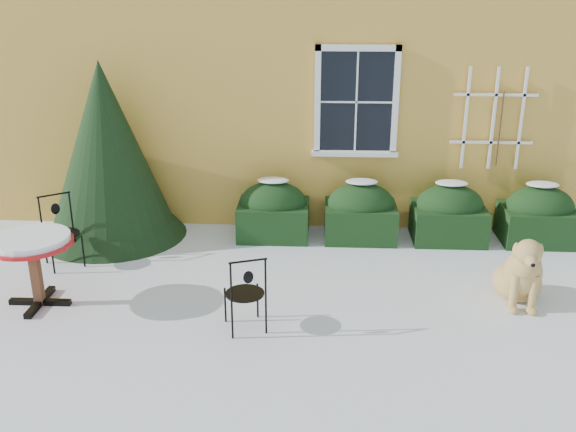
# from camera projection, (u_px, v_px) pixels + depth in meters

# --- Properties ---
(ground) EXTENTS (80.00, 80.00, 0.00)m
(ground) POSITION_uv_depth(u_px,v_px,m) (283.00, 320.00, 7.32)
(ground) COLOR white
(ground) RESTS_ON ground
(house) EXTENTS (12.40, 8.40, 6.40)m
(house) POSITION_uv_depth(u_px,v_px,m) (304.00, 3.00, 12.77)
(house) COLOR #F4BB47
(house) RESTS_ON ground
(hedge_row) EXTENTS (4.95, 0.80, 0.91)m
(hedge_row) POSITION_uv_depth(u_px,v_px,m) (404.00, 213.00, 9.49)
(hedge_row) COLOR black
(hedge_row) RESTS_ON ground
(evergreen_shrub) EXTENTS (2.16, 2.16, 2.62)m
(evergreen_shrub) POSITION_uv_depth(u_px,v_px,m) (109.00, 168.00, 9.40)
(evergreen_shrub) COLOR black
(evergreen_shrub) RESTS_ON ground
(bistro_table) EXTENTS (0.95, 0.95, 0.88)m
(bistro_table) POSITION_uv_depth(u_px,v_px,m) (32.00, 248.00, 7.42)
(bistro_table) COLOR black
(bistro_table) RESTS_ON ground
(patio_chair_near) EXTENTS (0.51, 0.51, 0.90)m
(patio_chair_near) POSITION_uv_depth(u_px,v_px,m) (246.00, 293.00, 6.98)
(patio_chair_near) COLOR black
(patio_chair_near) RESTS_ON ground
(patio_chair_far) EXTENTS (0.59, 0.59, 0.96)m
(patio_chair_far) POSITION_uv_depth(u_px,v_px,m) (61.00, 231.00, 8.61)
(patio_chair_far) COLOR black
(patio_chair_far) RESTS_ON ground
(dog) EXTENTS (0.64, 1.01, 0.92)m
(dog) POSITION_uv_depth(u_px,v_px,m) (521.00, 275.00, 7.60)
(dog) COLOR tan
(dog) RESTS_ON ground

